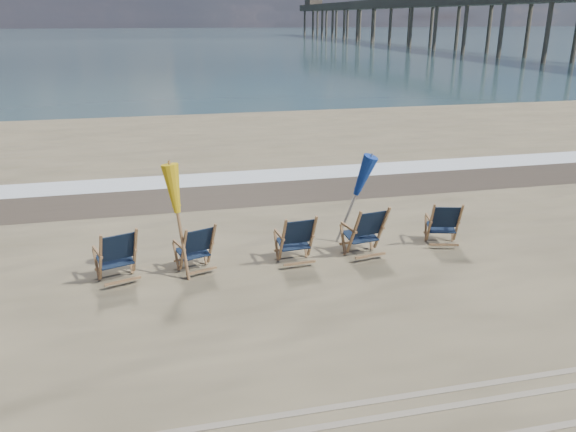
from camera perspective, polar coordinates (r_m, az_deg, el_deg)
name	(u,v)px	position (r m, az deg, el deg)	size (l,w,h in m)	color
ocean	(162,38)	(135.63, -12.65, 17.25)	(400.00, 400.00, 0.00)	#324D53
surf_foam	(241,177)	(16.60, -4.76, 3.96)	(200.00, 1.40, 0.01)	silver
wet_sand_strip	(250,192)	(15.18, -3.92, 2.48)	(200.00, 2.60, 0.00)	#42362A
beach_chair_0	(135,253)	(10.26, -15.25, -3.61)	(0.68, 0.77, 1.07)	black
beach_chair_1	(212,246)	(10.39, -7.74, -3.00)	(0.63, 0.71, 0.99)	black
beach_chair_2	(312,238)	(10.57, 2.48, -2.29)	(0.67, 0.75, 1.04)	black
beach_chair_3	(382,230)	(11.04, 9.51, -1.43)	(0.70, 0.79, 1.09)	black
beach_chair_4	(458,225)	(11.83, 16.90, -0.84)	(0.63, 0.71, 0.99)	black
umbrella_yellow	(178,195)	(9.79, -11.12, 2.08)	(0.30, 0.30, 2.09)	#956942
umbrella_blue	(353,176)	(11.28, 6.61, 4.08)	(0.30, 0.30, 1.98)	#A5A5AD
fishing_pier	(428,15)	(90.93, 14.03, 19.16)	(4.40, 140.00, 9.30)	brown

